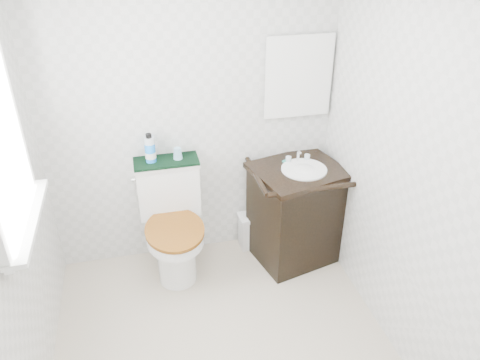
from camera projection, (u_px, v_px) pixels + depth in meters
name	position (u px, v px, depth m)	size (l,w,h in m)	color
floor	(227.00, 356.00, 3.05)	(2.40, 2.40, 0.00)	beige
wall_back	(191.00, 116.00, 3.46)	(2.40, 2.40, 0.00)	silver
wall_right	(412.00, 177.00, 2.67)	(2.40, 2.40, 0.00)	silver
mirror	(298.00, 77.00, 3.48)	(0.50, 0.02, 0.60)	silver
toilet	(173.00, 228.00, 3.62)	(0.49, 0.65, 0.90)	white
vanity	(296.00, 211.00, 3.75)	(0.78, 0.71, 0.92)	black
trash_bin	(251.00, 230.00, 3.99)	(0.22, 0.18, 0.31)	silver
towel	(166.00, 161.00, 3.47)	(0.48, 0.22, 0.02)	black
mouthwash_bottle	(150.00, 149.00, 3.40)	(0.08, 0.08, 0.22)	#1C80F1
cup	(178.00, 153.00, 3.47)	(0.07, 0.07, 0.09)	#81B5D3
soap_bar	(287.00, 161.00, 3.64)	(0.07, 0.05, 0.02)	#197B6B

